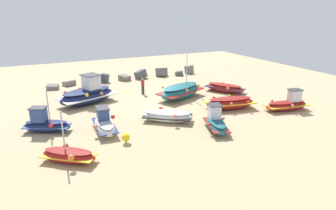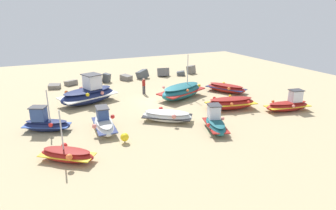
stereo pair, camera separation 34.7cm
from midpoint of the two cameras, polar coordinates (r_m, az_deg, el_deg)
ground_plane at (r=27.47m, az=-1.61°, el=0.71°), size 50.13×50.13×0.00m
fishing_boat_0 at (r=22.39m, az=-22.13°, el=-3.25°), size 3.44×2.44×3.02m
fishing_boat_1 at (r=25.84m, az=12.38°, el=0.39°), size 4.55×2.63×1.10m
fishing_boat_2 at (r=26.89m, az=22.54°, el=0.06°), size 4.07×2.00×1.82m
fishing_boat_3 at (r=22.54m, az=0.28°, el=-2.13°), size 3.96×3.41×0.94m
fishing_boat_4 at (r=28.30m, az=2.97°, el=2.69°), size 5.49×3.86×4.13m
fishing_boat_5 at (r=27.67m, az=-14.71°, el=2.07°), size 5.67×3.89×2.64m
fishing_boat_6 at (r=17.78m, az=-18.35°, el=-9.05°), size 3.22×2.83×3.05m
fishing_boat_7 at (r=21.31m, az=-11.81°, el=-3.46°), size 1.88×3.80×1.65m
fishing_boat_8 at (r=30.99m, az=11.45°, el=3.25°), size 3.50×4.39×0.91m
fishing_boat_9 at (r=21.16m, az=9.56°, el=-3.41°), size 2.06×3.35×1.78m
person_walking at (r=29.61m, az=-4.35°, el=3.87°), size 0.32×0.32×1.65m
breakwater_rocks at (r=36.07m, az=-6.43°, el=5.56°), size 18.41×2.42×1.35m
mooring_buoy_0 at (r=19.21m, az=-7.85°, el=-6.16°), size 0.55×0.55×0.67m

